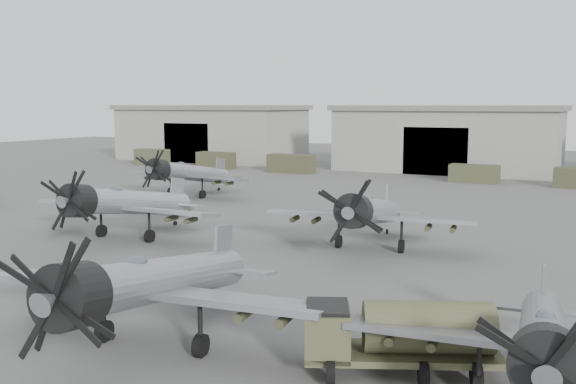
# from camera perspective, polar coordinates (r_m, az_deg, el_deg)

# --- Properties ---
(ground) EXTENTS (220.00, 220.00, 0.00)m
(ground) POSITION_cam_1_polar(r_m,az_deg,el_deg) (32.74, -12.41, -7.97)
(ground) COLOR #525250
(ground) RESTS_ON ground
(hangar_left) EXTENTS (29.00, 14.80, 8.70)m
(hangar_left) POSITION_cam_1_polar(r_m,az_deg,el_deg) (104.08, -6.82, 5.29)
(hangar_left) COLOR gray
(hangar_left) RESTS_ON ground
(hangar_center) EXTENTS (29.00, 14.80, 8.70)m
(hangar_center) POSITION_cam_1_polar(r_m,az_deg,el_deg) (88.57, 14.07, 4.68)
(hangar_center) COLOR gray
(hangar_center) RESTS_ON ground
(support_truck_0) EXTENTS (5.03, 2.20, 2.32)m
(support_truck_0) POSITION_cam_1_polar(r_m,az_deg,el_deg) (96.15, -12.00, 3.05)
(support_truck_0) COLOR #43492F
(support_truck_0) RESTS_ON ground
(support_truck_1) EXTENTS (5.31, 2.20, 2.27)m
(support_truck_1) POSITION_cam_1_polar(r_m,az_deg,el_deg) (89.50, -6.43, 2.82)
(support_truck_1) COLOR #3F4029
(support_truck_1) RESTS_ON ground
(support_truck_2) EXTENTS (6.25, 2.20, 2.35)m
(support_truck_2) POSITION_cam_1_polar(r_m,az_deg,el_deg) (83.57, 0.28, 2.55)
(support_truck_2) COLOR #403F2A
(support_truck_2) RESTS_ON ground
(support_truck_4) EXTENTS (5.45, 2.20, 2.02)m
(support_truck_4) POSITION_cam_1_polar(r_m,az_deg,el_deg) (75.93, 16.23, 1.58)
(support_truck_4) COLOR #41452D
(support_truck_4) RESTS_ON ground
(aircraft_near_1) EXTENTS (13.55, 12.19, 5.39)m
(aircraft_near_1) POSITION_cam_1_polar(r_m,az_deg,el_deg) (23.59, -12.42, -7.98)
(aircraft_near_1) COLOR gray
(aircraft_near_1) RESTS_ON ground
(aircraft_near_2) EXTENTS (11.78, 10.60, 4.69)m
(aircraft_near_2) POSITION_cam_1_polar(r_m,az_deg,el_deg) (20.24, 21.80, -11.97)
(aircraft_near_2) COLOR gray
(aircraft_near_2) RESTS_ON ground
(aircraft_mid_1) EXTENTS (13.28, 11.95, 5.34)m
(aircraft_mid_1) POSITION_cam_1_polar(r_m,az_deg,el_deg) (43.07, -14.50, -0.96)
(aircraft_mid_1) COLOR #9B9EA4
(aircraft_mid_1) RESTS_ON ground
(aircraft_mid_2) EXTENTS (12.97, 11.67, 5.15)m
(aircraft_mid_2) POSITION_cam_1_polar(r_m,az_deg,el_deg) (38.96, 7.25, -1.80)
(aircraft_mid_2) COLOR #95989D
(aircraft_mid_2) RESTS_ON ground
(aircraft_far_0) EXTENTS (12.77, 11.49, 5.11)m
(aircraft_far_0) POSITION_cam_1_polar(r_m,az_deg,el_deg) (61.97, -9.14, 1.69)
(aircraft_far_0) COLOR gray
(aircraft_far_0) RESTS_ON ground
(fuel_tanker) EXTENTS (6.64, 4.65, 2.45)m
(fuel_tanker) POSITION_cam_1_polar(r_m,az_deg,el_deg) (21.74, 9.85, -12.17)
(fuel_tanker) COLOR #4A4A30
(fuel_tanker) RESTS_ON ground
(tug_trailer) EXTENTS (6.93, 1.96, 1.38)m
(tug_trailer) POSITION_cam_1_polar(r_m,az_deg,el_deg) (54.86, -12.32, -1.08)
(tug_trailer) COLOR #40432B
(tug_trailer) RESTS_ON ground
(ground_crew) EXTENTS (0.56, 0.68, 1.61)m
(ground_crew) POSITION_cam_1_polar(r_m,az_deg,el_deg) (55.62, -18.10, -0.87)
(ground_crew) COLOR #3A3F29
(ground_crew) RESTS_ON ground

